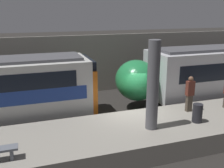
% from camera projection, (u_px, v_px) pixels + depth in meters
% --- Properties ---
extents(ground_plane, '(120.00, 120.00, 0.00)m').
position_uv_depth(ground_plane, '(130.00, 126.00, 13.46)').
color(ground_plane, '#282623').
extents(platform, '(40.00, 3.63, 0.90)m').
position_uv_depth(platform, '(146.00, 134.00, 11.68)').
color(platform, gray).
rests_on(platform, ground).
extents(station_rear_barrier, '(50.00, 0.15, 4.09)m').
position_uv_depth(station_rear_barrier, '(97.00, 64.00, 18.74)').
color(station_rear_barrier, '#9E998E').
rests_on(station_rear_barrier, ground).
extents(support_pillar_near, '(0.50, 0.50, 3.76)m').
position_uv_depth(support_pillar_near, '(153.00, 86.00, 10.70)').
color(support_pillar_near, '#56565B').
rests_on(support_pillar_near, platform).
extents(person_waiting, '(0.38, 0.24, 1.79)m').
position_uv_depth(person_waiting, '(190.00, 93.00, 12.81)').
color(person_waiting, '#473D33').
rests_on(person_waiting, platform).
extents(trash_bin, '(0.44, 0.44, 0.85)m').
position_uv_depth(trash_bin, '(197.00, 113.00, 11.70)').
color(trash_bin, '#232328').
rests_on(trash_bin, platform).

